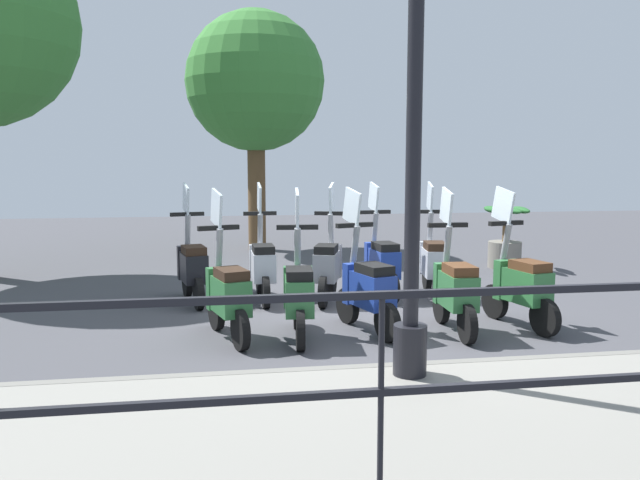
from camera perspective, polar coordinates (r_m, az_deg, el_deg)
ground_plane at (r=7.40m, az=4.10°, el=-7.05°), size 28.00×28.00×0.00m
promenade_walkway at (r=4.51m, az=13.45°, el=-15.78°), size 2.20×20.00×0.15m
fence_railing at (r=3.34m, az=20.74°, el=-9.08°), size 0.04×16.03×1.07m
lamp_post_near at (r=4.81m, az=8.62°, el=11.10°), size 0.26×0.90×4.50m
tree_distant at (r=12.94m, az=-5.93°, el=14.10°), size 2.79×2.79×4.80m
potted_palm at (r=11.14m, az=16.56°, el=-0.17°), size 1.06×0.66×1.05m
scooter_near_0 at (r=7.19m, az=17.83°, el=-3.86°), size 1.22×0.50×1.54m
scooter_near_1 at (r=6.77m, az=12.20°, el=-4.35°), size 1.23×0.44×1.54m
scooter_near_2 at (r=6.66m, az=4.32°, el=-4.39°), size 1.20×0.55×1.54m
scooter_near_3 at (r=6.40m, az=-1.97°, el=-4.86°), size 1.23×0.44×1.54m
scooter_near_4 at (r=6.44m, az=-8.46°, el=-4.85°), size 1.20×0.54×1.54m
scooter_far_0 at (r=8.53m, az=10.30°, el=-1.92°), size 1.23×0.46×1.54m
scooter_far_1 at (r=8.38m, az=5.62°, el=-2.00°), size 1.23×0.44×1.54m
scooter_far_2 at (r=8.11m, az=0.73°, el=-2.27°), size 1.20×0.55×1.54m
scooter_far_3 at (r=8.14m, az=-5.29°, el=-2.26°), size 1.23×0.44×1.54m
scooter_far_4 at (r=8.18m, az=-11.61°, el=-2.35°), size 1.22×0.50×1.54m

